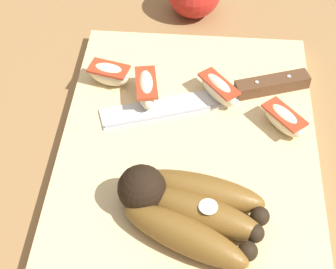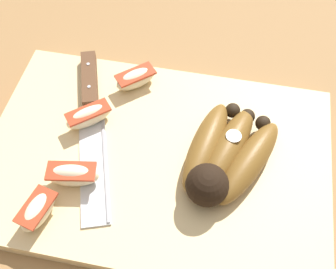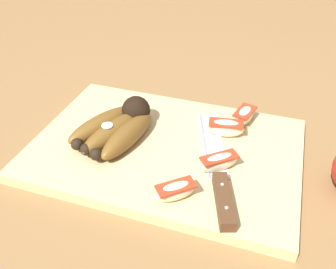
{
  "view_description": "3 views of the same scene",
  "coord_description": "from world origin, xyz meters",
  "views": [
    {
      "loc": [
        0.43,
        -0.01,
        0.53
      ],
      "look_at": [
        0.0,
        -0.04,
        0.04
      ],
      "focal_mm": 58.46,
      "sensor_mm": 36.0,
      "label": 1
    },
    {
      "loc": [
        0.09,
        -0.3,
        0.5
      ],
      "look_at": [
        0.03,
        0.0,
        0.04
      ],
      "focal_mm": 44.75,
      "sensor_mm": 36.0,
      "label": 2
    },
    {
      "loc": [
        -0.15,
        0.45,
        0.41
      ],
      "look_at": [
        0.01,
        -0.03,
        0.03
      ],
      "focal_mm": 38.46,
      "sensor_mm": 36.0,
      "label": 3
    }
  ],
  "objects": [
    {
      "name": "ground_plane",
      "position": [
        0.0,
        0.0,
        0.0
      ],
      "size": [
        6.0,
        6.0,
        0.0
      ],
      "primitive_type": "plane",
      "color": "olive"
    },
    {
      "name": "cutting_board",
      "position": [
        0.01,
        -0.02,
        0.01
      ],
      "size": [
        0.46,
        0.31,
        0.02
      ],
      "primitive_type": "cube",
      "color": "#DBBC84",
      "rests_on": "ground_plane"
    },
    {
      "name": "banana_bunch",
      "position": [
        0.1,
        -0.01,
        0.04
      ],
      "size": [
        0.14,
        0.17,
        0.06
      ],
      "color": "black",
      "rests_on": "cutting_board"
    },
    {
      "name": "chefs_knife",
      "position": [
        -0.09,
        0.04,
        0.03
      ],
      "size": [
        0.12,
        0.27,
        0.02
      ],
      "color": "silver",
      "rests_on": "cutting_board"
    },
    {
      "name": "apple_wedge_near",
      "position": [
        -0.08,
        -0.08,
        0.04
      ],
      "size": [
        0.07,
        0.04,
        0.03
      ],
      "color": "beige",
      "rests_on": "cutting_board"
    },
    {
      "name": "apple_wedge_middle",
      "position": [
        -0.04,
        0.1,
        0.04
      ],
      "size": [
        0.06,
        0.06,
        0.03
      ],
      "color": "beige",
      "rests_on": "cutting_board"
    },
    {
      "name": "apple_wedge_far",
      "position": [
        -0.09,
        0.02,
        0.04
      ],
      "size": [
        0.06,
        0.06,
        0.03
      ],
      "color": "beige",
      "rests_on": "cutting_board"
    },
    {
      "name": "apple_wedge_extra",
      "position": [
        -0.1,
        -0.13,
        0.04
      ],
      "size": [
        0.04,
        0.06,
        0.03
      ],
      "color": "beige",
      "rests_on": "cutting_board"
    }
  ]
}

